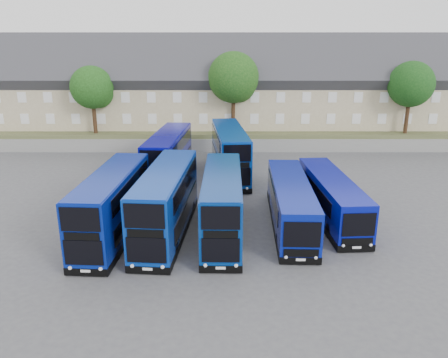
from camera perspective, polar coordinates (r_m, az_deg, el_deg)
ground at (r=27.92m, az=-1.93°, el=-8.68°), size 120.00×120.00×0.00m
retaining_wall at (r=50.35m, az=-1.06°, el=4.40°), size 70.00×0.40×1.50m
earth_bank at (r=60.08m, az=-0.90°, el=6.85°), size 80.00×20.00×2.00m
terrace_row at (r=55.31m, az=2.19°, el=11.75°), size 60.00×10.40×11.20m
dd_front_left at (r=29.29m, az=-14.35°, el=-3.48°), size 3.11×10.86×4.26m
dd_front_mid at (r=28.94m, az=-7.54°, el=-3.18°), size 3.39×11.20×4.39m
dd_front_right at (r=28.62m, az=-0.24°, el=-3.47°), size 2.56×10.61×4.20m
dd_rear_left at (r=40.05m, az=-7.25°, el=2.76°), size 3.44×11.11×4.35m
dd_rear_right at (r=41.19m, az=0.75°, el=3.42°), size 3.66×11.45×4.47m
coach_east_a at (r=30.52m, az=8.67°, el=-3.31°), size 2.85×11.70×3.17m
coach_east_b at (r=32.36m, az=13.83°, el=-2.51°), size 3.00×11.28×3.05m
tree_west at (r=52.48m, az=-16.69°, el=11.20°), size 4.80×4.80×7.65m
tree_mid at (r=50.77m, az=1.41°, el=12.88°), size 5.76×5.76×9.18m
tree_east at (r=54.61m, az=23.32°, el=11.10°), size 5.12×5.12×8.16m
tree_far at (r=63.40m, az=26.01°, el=11.82°), size 5.44×5.44×8.67m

